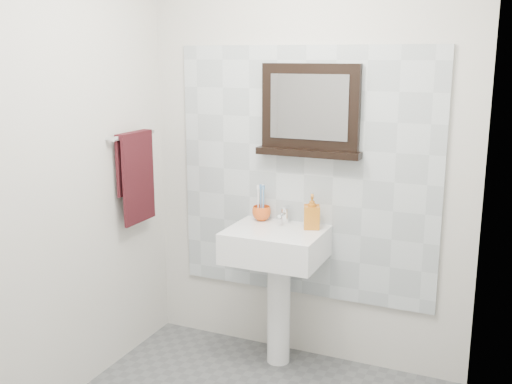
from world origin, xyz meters
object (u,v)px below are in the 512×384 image
Objects in this scene: toothbrush_cup at (261,213)px; soap_dispenser at (312,212)px; pedestal_sink at (276,259)px; framed_mirror at (310,113)px; hand_towel at (136,170)px.

toothbrush_cup is 0.34m from soap_dispenser.
soap_dispenser is at bearing 28.47° from pedestal_sink.
framed_mirror is (-0.05, 0.09, 0.56)m from soap_dispenser.
soap_dispenser is 0.37× the size of hand_towel.
hand_towel is (-0.70, -0.29, 0.26)m from toothbrush_cup.
pedestal_sink is 1.55× the size of framed_mirror.
pedestal_sink is at bearing -171.89° from soap_dispenser.
toothbrush_cup is 0.18× the size of framed_mirror.
pedestal_sink is 8.53× the size of toothbrush_cup.
toothbrush_cup is 0.56× the size of soap_dispenser.
soap_dispenser is at bearing -6.97° from toothbrush_cup.
framed_mirror is 1.13× the size of hand_towel.
hand_towel is at bearing -169.61° from pedestal_sink.
toothbrush_cup is at bearing 138.10° from pedestal_sink.
framed_mirror reaches higher than soap_dispenser.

